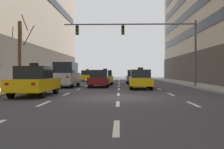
{
  "coord_description": "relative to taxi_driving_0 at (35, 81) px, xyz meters",
  "views": [
    {
      "loc": [
        0.08,
        -14.7,
        1.4
      ],
      "look_at": [
        -0.94,
        20.64,
        1.05
      ],
      "focal_mm": 43.05,
      "sensor_mm": 36.0,
      "label": 1
    }
  ],
  "objects": [
    {
      "name": "ground_plane",
      "position": [
        4.84,
        -0.71,
        -0.85
      ],
      "size": [
        120.0,
        120.0,
        0.0
      ],
      "primitive_type": "plane",
      "color": "#38383D"
    },
    {
      "name": "lane_stripe_l1_s3",
      "position": [
        1.58,
        -3.71,
        -0.85
      ],
      "size": [
        0.16,
        2.0,
        0.01
      ],
      "primitive_type": "cube",
      "color": "silver",
      "rests_on": "ground"
    },
    {
      "name": "lane_stripe_l1_s4",
      "position": [
        1.58,
        1.29,
        -0.85
      ],
      "size": [
        0.16,
        2.0,
        0.01
      ],
      "primitive_type": "cube",
      "color": "silver",
      "rests_on": "ground"
    },
    {
      "name": "lane_stripe_l1_s5",
      "position": [
        1.58,
        6.29,
        -0.85
      ],
      "size": [
        0.16,
        2.0,
        0.01
      ],
      "primitive_type": "cube",
      "color": "silver",
      "rests_on": "ground"
    },
    {
      "name": "lane_stripe_l1_s6",
      "position": [
        1.58,
        11.29,
        -0.85
      ],
      "size": [
        0.16,
        2.0,
        0.01
      ],
      "primitive_type": "cube",
      "color": "silver",
      "rests_on": "ground"
    },
    {
      "name": "lane_stripe_l1_s7",
      "position": [
        1.58,
        16.29,
        -0.85
      ],
      "size": [
        0.16,
        2.0,
        0.01
      ],
      "primitive_type": "cube",
      "color": "silver",
      "rests_on": "ground"
    },
    {
      "name": "lane_stripe_l1_s8",
      "position": [
        1.58,
        21.29,
        -0.85
      ],
      "size": [
        0.16,
        2.0,
        0.01
      ],
      "primitive_type": "cube",
      "color": "silver",
      "rests_on": "ground"
    },
    {
      "name": "lane_stripe_l1_s9",
      "position": [
        1.58,
        26.29,
        -0.85
      ],
      "size": [
        0.16,
        2.0,
        0.01
      ],
      "primitive_type": "cube",
      "color": "silver",
      "rests_on": "ground"
    },
    {
      "name": "lane_stripe_l1_s10",
      "position": [
        1.58,
        31.29,
        -0.85
      ],
      "size": [
        0.16,
        2.0,
        0.01
      ],
      "primitive_type": "cube",
      "color": "silver",
      "rests_on": "ground"
    },
    {
      "name": "lane_stripe_l2_s2",
      "position": [
        4.84,
        -8.71,
        -0.85
      ],
      "size": [
        0.16,
        2.0,
        0.01
      ],
      "primitive_type": "cube",
      "color": "silver",
      "rests_on": "ground"
    },
    {
      "name": "lane_stripe_l2_s3",
      "position": [
        4.84,
        -3.71,
        -0.85
      ],
      "size": [
        0.16,
        2.0,
        0.01
      ],
      "primitive_type": "cube",
      "color": "silver",
      "rests_on": "ground"
    },
    {
      "name": "lane_stripe_l2_s4",
      "position": [
        4.84,
        1.29,
        -0.85
      ],
      "size": [
        0.16,
        2.0,
        0.01
      ],
      "primitive_type": "cube",
      "color": "silver",
      "rests_on": "ground"
    },
    {
      "name": "lane_stripe_l2_s5",
      "position": [
        4.84,
        6.29,
        -0.85
      ],
      "size": [
        0.16,
        2.0,
        0.01
      ],
      "primitive_type": "cube",
      "color": "silver",
      "rests_on": "ground"
    },
    {
      "name": "lane_stripe_l2_s6",
      "position": [
        4.84,
        11.29,
        -0.85
      ],
      "size": [
        0.16,
        2.0,
        0.01
      ],
      "primitive_type": "cube",
      "color": "silver",
      "rests_on": "ground"
    },
    {
      "name": "lane_stripe_l2_s7",
      "position": [
        4.84,
        16.29,
        -0.85
      ],
      "size": [
        0.16,
        2.0,
        0.01
      ],
      "primitive_type": "cube",
      "color": "silver",
      "rests_on": "ground"
    },
    {
      "name": "lane_stripe_l2_s8",
      "position": [
        4.84,
        21.29,
        -0.85
      ],
      "size": [
        0.16,
        2.0,
        0.01
      ],
      "primitive_type": "cube",
      "color": "silver",
      "rests_on": "ground"
    },
    {
      "name": "lane_stripe_l2_s9",
      "position": [
        4.84,
        26.29,
        -0.85
      ],
      "size": [
        0.16,
        2.0,
        0.01
      ],
      "primitive_type": "cube",
      "color": "silver",
      "rests_on": "ground"
    },
    {
      "name": "lane_stripe_l2_s10",
      "position": [
        4.84,
        31.29,
        -0.85
      ],
      "size": [
        0.16,
        2.0,
        0.01
      ],
      "primitive_type": "cube",
      "color": "silver",
      "rests_on": "ground"
    },
    {
      "name": "lane_stripe_l3_s3",
      "position": [
        8.1,
        -3.71,
        -0.85
      ],
      "size": [
        0.16,
        2.0,
        0.01
      ],
      "primitive_type": "cube",
      "color": "silver",
      "rests_on": "ground"
    },
    {
      "name": "lane_stripe_l3_s4",
      "position": [
        8.1,
        1.29,
        -0.85
      ],
      "size": [
        0.16,
        2.0,
        0.01
      ],
      "primitive_type": "cube",
      "color": "silver",
      "rests_on": "ground"
    },
    {
      "name": "lane_stripe_l3_s5",
      "position": [
        8.1,
        6.29,
        -0.85
      ],
      "size": [
        0.16,
        2.0,
        0.01
      ],
      "primitive_type": "cube",
      "color": "silver",
      "rests_on": "ground"
    },
    {
      "name": "lane_stripe_l3_s6",
      "position": [
        8.1,
        11.29,
        -0.85
      ],
      "size": [
        0.16,
        2.0,
        0.01
      ],
      "primitive_type": "cube",
      "color": "silver",
      "rests_on": "ground"
    },
    {
      "name": "lane_stripe_l3_s7",
      "position": [
        8.1,
        16.29,
        -0.85
      ],
      "size": [
        0.16,
        2.0,
        0.01
      ],
      "primitive_type": "cube",
      "color": "silver",
      "rests_on": "ground"
    },
    {
      "name": "lane_stripe_l3_s8",
      "position": [
        8.1,
        21.29,
        -0.85
      ],
      "size": [
        0.16,
        2.0,
        0.01
      ],
      "primitive_type": "cube",
      "color": "silver",
      "rests_on": "ground"
    },
    {
      "name": "lane_stripe_l3_s9",
      "position": [
        8.1,
        26.29,
        -0.85
      ],
      "size": [
        0.16,
        2.0,
        0.01
      ],
      "primitive_type": "cube",
      "color": "silver",
      "rests_on": "ground"
    },
    {
      "name": "lane_stripe_l3_s10",
      "position": [
        8.1,
        31.29,
        -0.85
      ],
      "size": [
        0.16,
        2.0,
        0.01
      ],
      "primitive_type": "cube",
      "color": "silver",
      "rests_on": "ground"
    },
    {
      "name": "taxi_driving_0",
      "position": [
        0.0,
        0.0,
        0.0
      ],
      "size": [
        2.01,
        4.63,
        1.91
      ],
      "color": "black",
      "rests_on": "ground"
    },
    {
      "name": "taxi_driving_1",
      "position": [
        3.29,
        14.53,
        -0.07
      ],
      "size": [
        1.78,
        4.22,
        1.75
      ],
      "color": "black",
      "rests_on": "ground"
    },
    {
      "name": "car_driving_2",
      "position": [
        0.02,
        8.83,
        0.27
      ],
      "size": [
        2.1,
        4.72,
        2.26
      ],
      "color": "black",
      "rests_on": "ground"
    },
    {
      "name": "taxi_driving_3",
      "position": [
        0.07,
        24.85,
        -0.05
      ],
      "size": [
        1.88,
        4.36,
        1.8
      ],
      "color": "black",
      "rests_on": "ground"
    },
    {
      "name": "car_driving_4",
      "position": [
        6.58,
        15.72,
        -0.06
      ],
      "size": [
        1.88,
        4.34,
        1.61
      ],
      "color": "black",
      "rests_on": "ground"
    },
    {
      "name": "car_driving_5",
      "position": [
        3.06,
        9.01,
        -0.07
      ],
      "size": [
        1.8,
        4.22,
        1.58
      ],
      "color": "black",
      "rests_on": "ground"
    },
    {
      "name": "taxi_driving_6",
      "position": [
        6.6,
        6.51,
        -0.07
      ],
      "size": [
        1.85,
        4.25,
        1.75
      ],
      "color": "black",
      "rests_on": "ground"
    },
    {
      "name": "traffic_signal_0",
      "position": [
        7.3,
        9.0,
        3.73
      ],
      "size": [
        12.01,
        0.35,
        5.89
      ],
      "color": "#4C4C51",
      "rests_on": "sidewalk_right"
    },
    {
      "name": "street_tree_0",
      "position": [
        -2.74,
        5.02,
        1.94
      ],
      "size": [
        1.81,
        1.81,
        5.56
      ],
      "color": "#4C3823",
      "rests_on": "sidewalk_left"
    }
  ]
}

